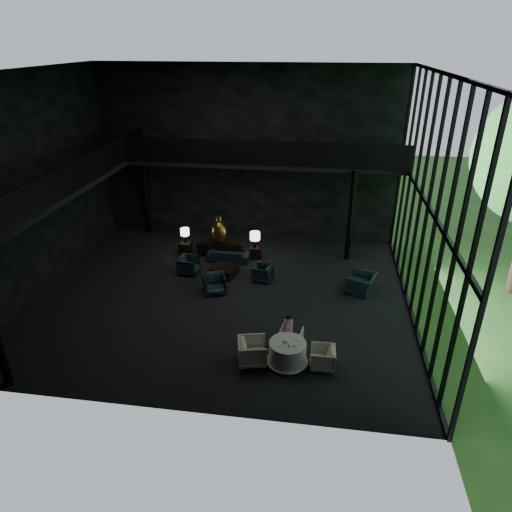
# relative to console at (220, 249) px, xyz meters

# --- Properties ---
(floor) EXTENTS (14.00, 12.00, 0.02)m
(floor) POSITION_rel_console_xyz_m (0.86, -3.51, -0.33)
(floor) COLOR black
(floor) RESTS_ON ground
(ceiling) EXTENTS (14.00, 12.00, 0.02)m
(ceiling) POSITION_rel_console_xyz_m (0.86, -3.51, 7.67)
(ceiling) COLOR black
(ceiling) RESTS_ON ground
(wall_back) EXTENTS (14.00, 0.04, 8.00)m
(wall_back) POSITION_rel_console_xyz_m (0.86, 2.49, 3.67)
(wall_back) COLOR black
(wall_back) RESTS_ON ground
(wall_front) EXTENTS (14.00, 0.04, 8.00)m
(wall_front) POSITION_rel_console_xyz_m (0.86, -9.51, 3.67)
(wall_front) COLOR black
(wall_front) RESTS_ON ground
(wall_left) EXTENTS (0.04, 12.00, 8.00)m
(wall_left) POSITION_rel_console_xyz_m (-6.14, -3.51, 3.67)
(wall_left) COLOR black
(wall_left) RESTS_ON ground
(curtain_wall) EXTENTS (0.20, 12.00, 8.00)m
(curtain_wall) POSITION_rel_console_xyz_m (7.81, -3.51, 3.67)
(curtain_wall) COLOR black
(curtain_wall) RESTS_ON ground
(mezzanine_left) EXTENTS (2.00, 12.00, 0.25)m
(mezzanine_left) POSITION_rel_console_xyz_m (-5.14, -3.51, 3.67)
(mezzanine_left) COLOR black
(mezzanine_left) RESTS_ON wall_left
(mezzanine_back) EXTENTS (12.00, 2.00, 0.25)m
(mezzanine_back) POSITION_rel_console_xyz_m (1.86, 1.49, 3.67)
(mezzanine_back) COLOR black
(mezzanine_back) RESTS_ON wall_back
(railing_left) EXTENTS (0.06, 12.00, 1.00)m
(railing_left) POSITION_rel_console_xyz_m (-4.14, -3.51, 4.27)
(railing_left) COLOR black
(railing_left) RESTS_ON mezzanine_left
(railing_back) EXTENTS (12.00, 0.06, 1.00)m
(railing_back) POSITION_rel_console_xyz_m (1.86, 0.49, 4.27)
(railing_back) COLOR black
(railing_back) RESTS_ON mezzanine_back
(column_nw) EXTENTS (0.24, 0.24, 4.00)m
(column_nw) POSITION_rel_console_xyz_m (-4.14, 2.19, 1.67)
(column_nw) COLOR black
(column_nw) RESTS_ON floor
(column_ne) EXTENTS (0.24, 0.24, 4.00)m
(column_ne) POSITION_rel_console_xyz_m (5.66, 0.49, 1.67)
(column_ne) COLOR black
(column_ne) RESTS_ON floor
(console) EXTENTS (2.07, 0.47, 0.66)m
(console) POSITION_rel_console_xyz_m (0.00, 0.00, 0.00)
(console) COLOR black
(console) RESTS_ON floor
(bronze_urn) EXTENTS (0.67, 0.67, 1.24)m
(bronze_urn) POSITION_rel_console_xyz_m (0.00, -0.03, 0.86)
(bronze_urn) COLOR olive
(bronze_urn) RESTS_ON console
(side_table_left) EXTENTS (0.50, 0.50, 0.55)m
(side_table_left) POSITION_rel_console_xyz_m (-1.60, -0.03, -0.06)
(side_table_left) COLOR black
(side_table_left) RESTS_ON floor
(table_lamp_left) EXTENTS (0.39, 0.39, 0.66)m
(table_lamp_left) POSITION_rel_console_xyz_m (-1.60, 0.02, 0.69)
(table_lamp_left) COLOR black
(table_lamp_left) RESTS_ON side_table_left
(side_table_right) EXTENTS (0.47, 0.47, 0.52)m
(side_table_right) POSITION_rel_console_xyz_m (1.60, -0.02, -0.07)
(side_table_right) COLOR black
(side_table_right) RESTS_ON floor
(table_lamp_right) EXTENTS (0.44, 0.44, 0.73)m
(table_lamp_right) POSITION_rel_console_xyz_m (1.60, -0.04, 0.71)
(table_lamp_right) COLOR black
(table_lamp_right) RESTS_ON side_table_right
(sofa) EXTENTS (1.64, 0.50, 0.64)m
(sofa) POSITION_rel_console_xyz_m (0.48, -0.48, -0.01)
(sofa) COLOR #16272D
(sofa) RESTS_ON floor
(lounge_armchair_west) EXTENTS (0.83, 0.88, 0.84)m
(lounge_armchair_west) POSITION_rel_console_xyz_m (-0.92, -1.88, 0.09)
(lounge_armchair_west) COLOR black
(lounge_armchair_west) RESTS_ON floor
(lounge_armchair_east) EXTENTS (0.77, 0.80, 0.70)m
(lounge_armchair_east) POSITION_rel_console_xyz_m (2.20, -2.04, 0.02)
(lounge_armchair_east) COLOR #18272B
(lounge_armchair_east) RESTS_ON floor
(lounge_armchair_south) EXTENTS (1.10, 1.07, 0.89)m
(lounge_armchair_south) POSITION_rel_console_xyz_m (0.50, -3.29, 0.11)
(lounge_armchair_south) COLOR #15252F
(lounge_armchair_south) RESTS_ON floor
(window_armchair) EXTENTS (1.12, 1.38, 1.04)m
(window_armchair) POSITION_rel_console_xyz_m (6.09, -2.41, 0.19)
(window_armchair) COLOR #152833
(window_armchair) RESTS_ON floor
(coffee_table) EXTENTS (1.14, 1.14, 0.41)m
(coffee_table) POSITION_rel_console_xyz_m (0.59, -1.87, -0.12)
(coffee_table) COLOR black
(coffee_table) RESTS_ON floor
(dining_table) EXTENTS (1.27, 1.27, 0.75)m
(dining_table) POSITION_rel_console_xyz_m (3.63, -7.13, -0.00)
(dining_table) COLOR white
(dining_table) RESTS_ON floor
(dining_chair_north) EXTENTS (0.72, 0.68, 0.65)m
(dining_chair_north) POSITION_rel_console_xyz_m (3.68, -6.30, -0.00)
(dining_chair_north) COLOR silver
(dining_chair_north) RESTS_ON floor
(dining_chair_east) EXTENTS (0.66, 0.70, 0.71)m
(dining_chair_east) POSITION_rel_console_xyz_m (4.68, -7.15, 0.02)
(dining_chair_east) COLOR beige
(dining_chair_east) RESTS_ON floor
(dining_chair_west) EXTENTS (1.07, 1.11, 0.97)m
(dining_chair_west) POSITION_rel_console_xyz_m (2.58, -7.24, 0.15)
(dining_chair_west) COLOR silver
(dining_chair_west) RESTS_ON floor
(child) EXTENTS (0.29, 0.29, 0.62)m
(child) POSITION_rel_console_xyz_m (3.57, -6.12, 0.43)
(child) COLOR #C4819B
(child) RESTS_ON dining_chair_north
(plate_a) EXTENTS (0.25, 0.25, 0.01)m
(plate_a) POSITION_rel_console_xyz_m (3.42, -7.29, 0.43)
(plate_a) COLOR white
(plate_a) RESTS_ON dining_table
(plate_b) EXTENTS (0.28, 0.28, 0.02)m
(plate_b) POSITION_rel_console_xyz_m (3.90, -6.87, 0.43)
(plate_b) COLOR white
(plate_b) RESTS_ON dining_table
(saucer) EXTENTS (0.17, 0.17, 0.01)m
(saucer) POSITION_rel_console_xyz_m (3.85, -7.20, 0.43)
(saucer) COLOR white
(saucer) RESTS_ON dining_table
(coffee_cup) EXTENTS (0.08, 0.08, 0.06)m
(coffee_cup) POSITION_rel_console_xyz_m (3.83, -7.27, 0.46)
(coffee_cup) COLOR white
(coffee_cup) RESTS_ON saucer
(cereal_bowl) EXTENTS (0.18, 0.18, 0.09)m
(cereal_bowl) POSITION_rel_console_xyz_m (3.57, -7.11, 0.47)
(cereal_bowl) COLOR white
(cereal_bowl) RESTS_ON dining_table
(cream_pot) EXTENTS (0.07, 0.07, 0.07)m
(cream_pot) POSITION_rel_console_xyz_m (3.68, -7.33, 0.45)
(cream_pot) COLOR #99999E
(cream_pot) RESTS_ON dining_table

